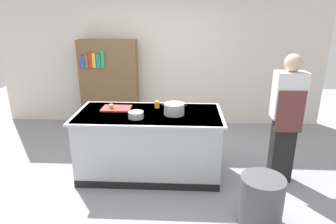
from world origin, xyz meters
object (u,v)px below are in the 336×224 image
object	(u,v)px
juice_cup	(157,104)
person_chef	(286,117)
onion	(111,106)
mixing_bowl	(136,115)
stock_pot	(174,109)
bookshelf	(109,84)
trash_bin	(261,201)

from	to	relation	value
juice_cup	person_chef	bearing A→B (deg)	-10.84
onion	mixing_bowl	size ratio (longest dim) A/B	0.36
stock_pot	person_chef	distance (m)	1.45
juice_cup	person_chef	xyz separation A→B (m)	(1.70, -0.33, -0.04)
person_chef	juice_cup	bearing A→B (deg)	69.55
bookshelf	trash_bin	bearing A→B (deg)	-51.04
bookshelf	mixing_bowl	bearing A→B (deg)	-67.45
onion	stock_pot	xyz separation A→B (m)	(0.88, -0.14, 0.02)
onion	trash_bin	xyz separation A→B (m)	(1.84, -1.13, -0.67)
stock_pot	mixing_bowl	world-z (taller)	stock_pot
stock_pot	juice_cup	bearing A→B (deg)	133.48
trash_bin	bookshelf	distance (m)	3.67
juice_cup	stock_pot	bearing A→B (deg)	-46.52
trash_bin	mixing_bowl	bearing A→B (deg)	150.55
onion	bookshelf	size ratio (longest dim) A/B	0.04
mixing_bowl	trash_bin	size ratio (longest dim) A/B	0.35
trash_bin	person_chef	world-z (taller)	person_chef
juice_cup	bookshelf	size ratio (longest dim) A/B	0.06
onion	juice_cup	distance (m)	0.64
stock_pot	person_chef	xyz separation A→B (m)	(1.45, -0.06, -0.06)
onion	bookshelf	xyz separation A→B (m)	(-0.44, 1.69, -0.10)
onion	person_chef	xyz separation A→B (m)	(2.32, -0.20, -0.04)
mixing_bowl	trash_bin	xyz separation A→B (m)	(1.45, -0.82, -0.66)
stock_pot	bookshelf	bearing A→B (deg)	125.65
onion	person_chef	bearing A→B (deg)	-5.01
onion	person_chef	distance (m)	2.33
onion	juice_cup	world-z (taller)	juice_cup
stock_pot	bookshelf	world-z (taller)	bookshelf
onion	stock_pot	size ratio (longest dim) A/B	0.21
person_chef	bookshelf	size ratio (longest dim) A/B	1.01
stock_pot	person_chef	bearing A→B (deg)	-2.38
stock_pot	bookshelf	size ratio (longest dim) A/B	0.20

